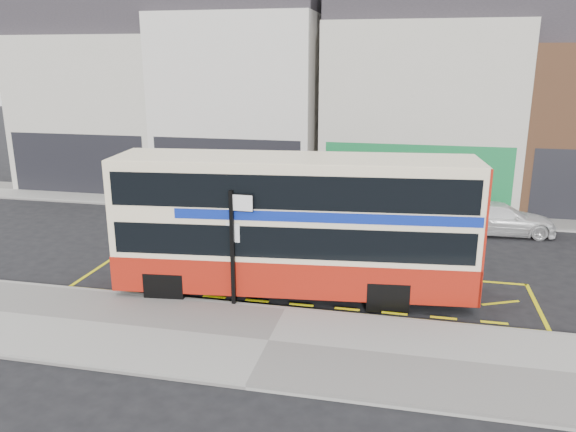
% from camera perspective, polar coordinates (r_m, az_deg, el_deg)
% --- Properties ---
extents(ground, '(120.00, 120.00, 0.00)m').
position_cam_1_polar(ground, '(16.32, 0.03, -9.23)').
color(ground, black).
rests_on(ground, ground).
extents(pavement, '(40.00, 4.00, 0.15)m').
position_cam_1_polar(pavement, '(14.28, -1.99, -12.75)').
color(pavement, gray).
rests_on(pavement, ground).
extents(kerb, '(40.00, 0.15, 0.15)m').
position_cam_1_polar(kerb, '(15.95, -0.26, -9.54)').
color(kerb, gray).
rests_on(kerb, ground).
extents(far_pavement, '(50.00, 3.00, 0.15)m').
position_cam_1_polar(far_pavement, '(26.54, 5.11, 0.78)').
color(far_pavement, gray).
rests_on(far_pavement, ground).
extents(road_markings, '(14.00, 3.40, 0.01)m').
position_cam_1_polar(road_markings, '(17.75, 1.15, -7.08)').
color(road_markings, '#D8CF0B').
rests_on(road_markings, ground).
extents(terrace_far_left, '(8.00, 8.01, 10.80)m').
position_cam_1_polar(terrace_far_left, '(33.89, -17.47, 11.52)').
color(terrace_far_left, beige).
rests_on(terrace_far_left, ground).
extents(terrace_left, '(8.00, 8.01, 11.80)m').
position_cam_1_polar(terrace_left, '(30.73, -4.12, 12.75)').
color(terrace_left, silver).
rests_on(terrace_left, ground).
extents(terrace_green_shop, '(9.00, 8.01, 11.30)m').
position_cam_1_polar(terrace_green_shop, '(29.50, 13.29, 11.78)').
color(terrace_green_shop, beige).
rests_on(terrace_green_shop, ground).
extents(double_decker_bus, '(10.65, 3.46, 4.18)m').
position_cam_1_polar(double_decker_bus, '(16.49, 0.75, -0.80)').
color(double_decker_bus, beige).
rests_on(double_decker_bus, ground).
extents(bus_stop_post, '(0.82, 0.14, 3.31)m').
position_cam_1_polar(bus_stop_post, '(15.54, -5.45, -2.22)').
color(bus_stop_post, black).
rests_on(bus_stop_post, pavement).
extents(car_silver, '(4.17, 2.38, 1.34)m').
position_cam_1_polar(car_silver, '(26.17, -9.01, 1.77)').
color(car_silver, '#A3A4A8').
rests_on(car_silver, ground).
extents(car_grey, '(4.81, 2.19, 1.53)m').
position_cam_1_polar(car_grey, '(25.59, -0.50, 1.87)').
color(car_grey, '#414549').
rests_on(car_grey, ground).
extents(car_white, '(4.49, 2.16, 1.26)m').
position_cam_1_polar(car_white, '(24.27, 20.69, -0.25)').
color(car_white, white).
rests_on(car_white, ground).
extents(street_tree_left, '(2.75, 2.75, 5.94)m').
position_cam_1_polar(street_tree_left, '(33.07, -23.81, 9.48)').
color(street_tree_left, black).
rests_on(street_tree_left, ground).
extents(street_tree_right, '(2.14, 2.14, 4.61)m').
position_cam_1_polar(street_tree_right, '(27.13, 20.34, 6.81)').
color(street_tree_right, black).
rests_on(street_tree_right, ground).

